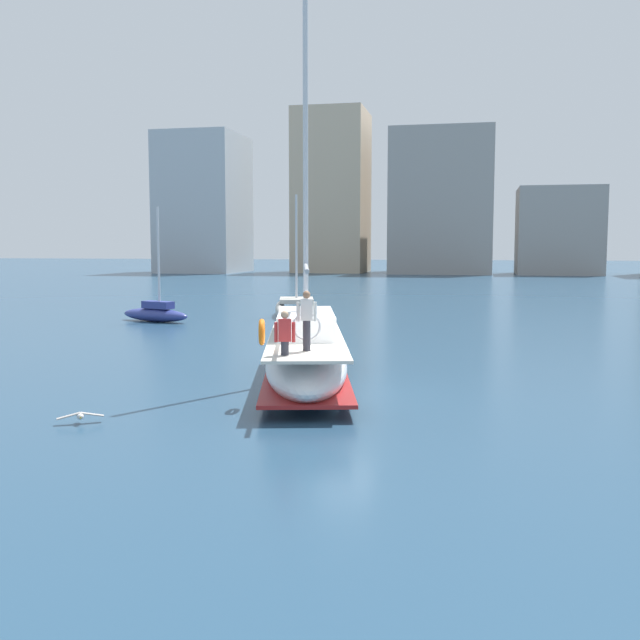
{
  "coord_description": "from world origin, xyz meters",
  "views": [
    {
      "loc": [
        3.94,
        -19.77,
        4.21
      ],
      "look_at": [
        -1.0,
        3.44,
        1.8
      ],
      "focal_mm": 41.21,
      "sensor_mm": 36.0,
      "label": 1
    }
  ],
  "objects_px": {
    "moored_sloop_near": "(297,306)",
    "seagull": "(80,416)",
    "moored_cutter_left": "(155,313)",
    "main_sailboat": "(306,356)"
  },
  "relations": [
    {
      "from": "moored_sloop_near",
      "to": "seagull",
      "type": "distance_m",
      "value": 27.17
    },
    {
      "from": "main_sailboat",
      "to": "moored_sloop_near",
      "type": "xyz_separation_m",
      "value": [
        -5.55,
        21.35,
        -0.31
      ]
    },
    {
      "from": "moored_cutter_left",
      "to": "seagull",
      "type": "xyz_separation_m",
      "value": [
        8.29,
        -22.28,
        -0.31
      ]
    },
    {
      "from": "moored_cutter_left",
      "to": "seagull",
      "type": "relative_size",
      "value": 6.42
    },
    {
      "from": "main_sailboat",
      "to": "seagull",
      "type": "xyz_separation_m",
      "value": [
        -4.15,
        -5.79,
        -0.71
      ]
    },
    {
      "from": "moored_cutter_left",
      "to": "main_sailboat",
      "type": "bearing_deg",
      "value": -52.99
    },
    {
      "from": "moored_sloop_near",
      "to": "seagull",
      "type": "relative_size",
      "value": 7.37
    },
    {
      "from": "moored_cutter_left",
      "to": "seagull",
      "type": "distance_m",
      "value": 23.77
    },
    {
      "from": "moored_sloop_near",
      "to": "seagull",
      "type": "xyz_separation_m",
      "value": [
        1.4,
        -27.13,
        -0.41
      ]
    },
    {
      "from": "main_sailboat",
      "to": "moored_cutter_left",
      "type": "bearing_deg",
      "value": 127.01
    }
  ]
}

